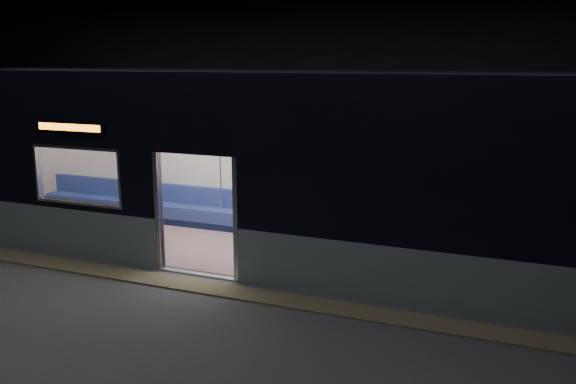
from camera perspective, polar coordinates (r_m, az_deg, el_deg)
The scene contains 7 objects.
station_floor at distance 9.62m, azimuth -11.59°, elevation -9.61°, with size 24.00×14.00×0.01m, color #47494C.
station_envelope at distance 8.94m, azimuth -12.63°, elevation 12.77°, with size 24.00×14.00×5.00m.
tactile_strip at distance 10.04m, azimuth -9.84°, elevation -8.46°, with size 22.80×0.50×0.03m, color #8C7F59.
metro_car at distance 11.26m, azimuth -4.80°, elevation 3.60°, with size 18.00×3.04×3.35m.
passenger at distance 11.75m, azimuth 4.67°, elevation -0.99°, with size 0.48×0.79×1.49m.
handbag at distance 11.55m, azimuth 4.17°, elevation -1.90°, with size 0.34×0.29×0.17m, color black.
transit_map at distance 11.84m, azimuth 6.40°, elevation 2.11°, with size 0.96×0.03×0.62m, color white.
Camera 1 is at (5.08, -7.35, 3.56)m, focal length 38.00 mm.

